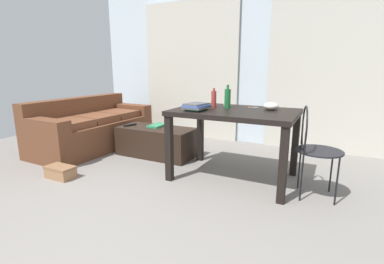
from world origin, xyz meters
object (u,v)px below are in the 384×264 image
bottle_near (228,98)px  book_stack (196,107)px  coffee_table (156,142)px  tv_remote_on_table (226,104)px  wire_chair (312,142)px  scissors (252,107)px  bottle_far (214,99)px  magazine (157,125)px  couch (92,128)px  tv_remote_primary (130,125)px  shoebox (61,172)px  bowl (271,106)px  craft_table (235,119)px

bottle_near → book_stack: bottle_near is taller
bottle_near → book_stack: size_ratio=0.83×
coffee_table → tv_remote_on_table: tv_remote_on_table is taller
wire_chair → scissors: wire_chair is taller
bottle_far → magazine: bottle_far is taller
bottle_near → tv_remote_on_table: 0.25m
couch → bottle_near: 2.27m
scissors → bottle_near: bearing=-146.0°
bottle_near → tv_remote_primary: bottle_near is taller
scissors → shoebox: 2.26m
scissors → shoebox: (-1.82, -1.15, -0.70)m
shoebox → couch: bearing=119.9°
bottle_far → bowl: bottle_far is taller
craft_table → shoebox: bearing=-152.5°
bottle_far → tv_remote_primary: bearing=174.1°
wire_chair → magazine: 2.09m
scissors → shoebox: scissors is taller
craft_table → tv_remote_primary: bearing=172.1°
coffee_table → magazine: (-0.03, 0.08, 0.21)m
craft_table → magazine: size_ratio=4.29×
tv_remote_on_table → tv_remote_primary: bearing=173.9°
wire_chair → book_stack: bearing=-175.1°
craft_table → book_stack: bearing=-150.3°
craft_table → book_stack: size_ratio=4.17×
bottle_near → tv_remote_on_table: size_ratio=1.72×
tv_remote_on_table → magazine: 1.10m
craft_table → tv_remote_primary: 1.65m
tv_remote_on_table → craft_table: bearing=-65.4°
coffee_table → tv_remote_on_table: (1.01, 0.02, 0.58)m
craft_table → wire_chair: size_ratio=1.47×
bottle_far → tv_remote_primary: 1.41m
bowl → tv_remote_primary: bearing=178.3°
bottle_near → shoebox: bearing=-147.9°
wire_chair → book_stack: size_ratio=2.83×
couch → wire_chair: (3.11, -0.28, 0.23)m
bottle_near → bottle_far: bearing=-174.4°
wire_chair → bottle_near: size_ratio=3.40×
bottle_near → bottle_far: bottle_near is taller
couch → magazine: bearing=10.1°
magazine → shoebox: magazine is taller
couch → tv_remote_on_table: (2.11, 0.13, 0.47)m
bottle_far → shoebox: (-1.42, -0.98, -0.79)m
coffee_table → bottle_far: (0.94, -0.20, 0.66)m
wire_chair → scissors: (-0.68, 0.37, 0.23)m
bottle_near → bowl: 0.47m
bottle_near → magazine: size_ratio=0.86×
couch → bottle_far: size_ratio=8.55×
tv_remote_primary → wire_chair: bearing=10.1°
wire_chair → bottle_far: bottle_far is taller
wire_chair → bottle_far: (-1.07, 0.19, 0.33)m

